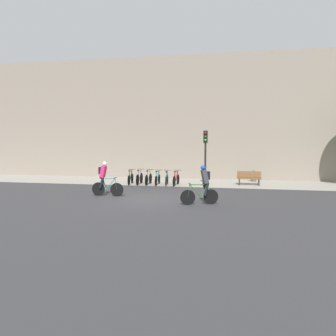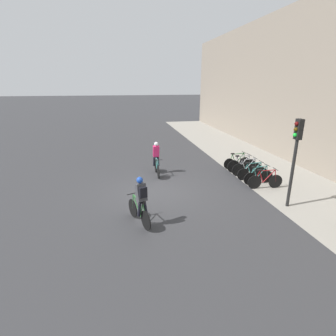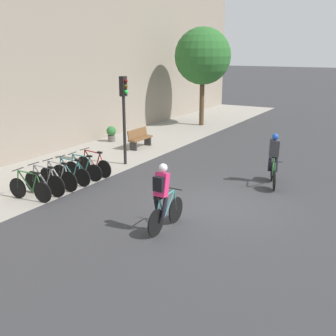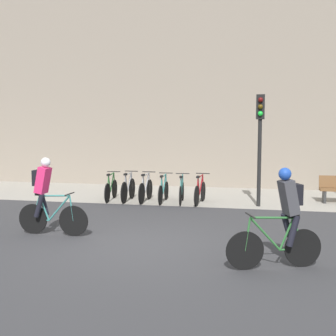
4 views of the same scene
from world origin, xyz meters
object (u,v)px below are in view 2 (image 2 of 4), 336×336
cyclist_pink (156,157)px  cyclist_grey (141,200)px  traffic_light_pole (296,147)px  parked_bike_5 (265,181)px  parked_bike_4 (258,176)px  parked_bike_0 (237,162)px  parked_bike_3 (252,172)px  parked_bike_2 (247,168)px  parked_bike_1 (242,165)px

cyclist_pink → cyclist_grey: bearing=-14.1°
cyclist_grey → traffic_light_pole: traffic_light_pole is taller
cyclist_pink → parked_bike_5: (2.97, 4.69, -0.55)m
parked_bike_4 → parked_bike_5: parked_bike_5 is taller
parked_bike_0 → parked_bike_3: (1.83, -0.00, -0.01)m
parked_bike_4 → parked_bike_2: bearing=180.0°
parked_bike_4 → parked_bike_3: bearing=-180.0°
cyclist_pink → parked_bike_3: 5.03m
parked_bike_5 → traffic_light_pole: size_ratio=0.48×
cyclist_pink → parked_bike_5: 5.58m
parked_bike_1 → parked_bike_4: size_ratio=1.06×
cyclist_grey → traffic_light_pole: (-0.38, 5.91, 1.48)m
cyclist_grey → parked_bike_1: (-4.68, 6.00, -0.53)m
cyclist_grey → parked_bike_5: cyclist_grey is taller
parked_bike_0 → parked_bike_1: (0.61, 0.00, 0.02)m
parked_bike_0 → traffic_light_pole: 5.32m
parked_bike_1 → parked_bike_5: parked_bike_1 is taller
parked_bike_3 → traffic_light_pole: (3.09, -0.09, 2.04)m
parked_bike_0 → traffic_light_pole: bearing=-1.0°
parked_bike_4 → cyclist_grey: bearing=-64.6°
cyclist_pink → parked_bike_0: size_ratio=1.09×
parked_bike_0 → parked_bike_5: 3.05m
cyclist_grey → parked_bike_3: 6.95m
cyclist_grey → parked_bike_3: size_ratio=1.08×
cyclist_pink → cyclist_grey: 5.38m
parked_bike_5 → traffic_light_pole: 2.76m
parked_bike_2 → cyclist_grey: bearing=-55.8°
parked_bike_0 → parked_bike_4: size_ratio=1.02×
cyclist_pink → parked_bike_3: bearing=69.5°
parked_bike_0 → parked_bike_3: bearing=-0.0°
cyclist_pink → parked_bike_2: (1.14, 4.69, -0.54)m
parked_bike_2 → parked_bike_5: bearing=-0.0°
parked_bike_4 → parked_bike_5: size_ratio=0.96×
parked_bike_5 → traffic_light_pole: traffic_light_pole is taller
parked_bike_1 → parked_bike_4: 1.83m
parked_bike_0 → cyclist_pink: bearing=-89.1°
parked_bike_3 → parked_bike_5: size_ratio=0.99×
cyclist_pink → parked_bike_0: bearing=90.9°
parked_bike_3 → parked_bike_1: bearing=179.9°
parked_bike_3 → parked_bike_4: parked_bike_3 is taller
parked_bike_0 → parked_bike_5: (3.05, -0.00, 0.00)m
parked_bike_1 → parked_bike_2: bearing=-0.0°
parked_bike_2 → parked_bike_5: size_ratio=1.00×
parked_bike_0 → parked_bike_1: 0.61m
parked_bike_3 → traffic_light_pole: 3.70m
parked_bike_0 → parked_bike_2: size_ratio=0.98×
parked_bike_3 → parked_bike_4: bearing=0.0°
cyclist_grey → parked_bike_4: cyclist_grey is taller
parked_bike_5 → parked_bike_0: bearing=180.0°
parked_bike_0 → traffic_light_pole: (4.92, -0.09, 2.03)m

